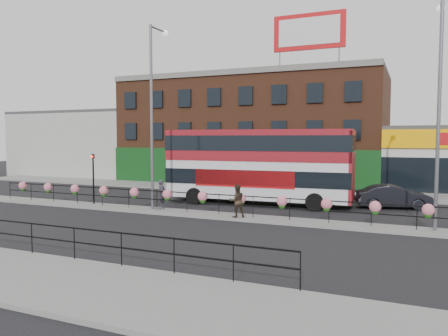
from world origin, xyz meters
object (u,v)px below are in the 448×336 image
at_px(pedestrian_b, 237,201).
at_px(lamp_column_east, 439,93).
at_px(car, 393,197).
at_px(pedestrian_a, 162,194).
at_px(double_decker_bus, 258,159).
at_px(lamp_column_west, 154,101).

relative_size(pedestrian_b, lamp_column_east, 0.17).
xyz_separation_m(car, pedestrian_a, (-12.60, -6.65, 0.28)).
height_order(double_decker_bus, lamp_column_west, lamp_column_west).
height_order(double_decker_bus, pedestrian_b, double_decker_bus).
bearing_deg(car, lamp_column_west, 101.03).
distance_m(car, lamp_column_east, 8.95).
xyz_separation_m(pedestrian_b, lamp_column_west, (-5.56, 0.72, 5.52)).
bearing_deg(double_decker_bus, pedestrian_b, -82.64).
bearing_deg(pedestrian_b, lamp_column_east, 147.96).
bearing_deg(car, double_decker_bus, 86.46).
distance_m(double_decker_bus, pedestrian_a, 6.82).
xyz_separation_m(pedestrian_a, lamp_column_west, (-0.45, -0.02, 5.53)).
bearing_deg(pedestrian_a, car, -56.43).
relative_size(car, lamp_column_west, 0.44).
bearing_deg(lamp_column_west, double_decker_bus, 45.06).
bearing_deg(pedestrian_b, pedestrian_a, -44.87).
height_order(pedestrian_b, lamp_column_west, lamp_column_west).
height_order(double_decker_bus, pedestrian_a, double_decker_bus).
bearing_deg(lamp_column_west, pedestrian_a, 2.84).
xyz_separation_m(pedestrian_a, pedestrian_b, (5.10, -0.74, 0.01)).
bearing_deg(lamp_column_east, car, 107.27).
distance_m(double_decker_bus, lamp_column_west, 7.71).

